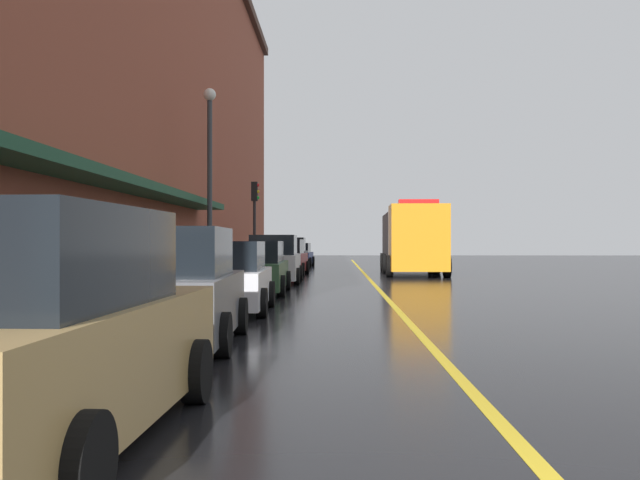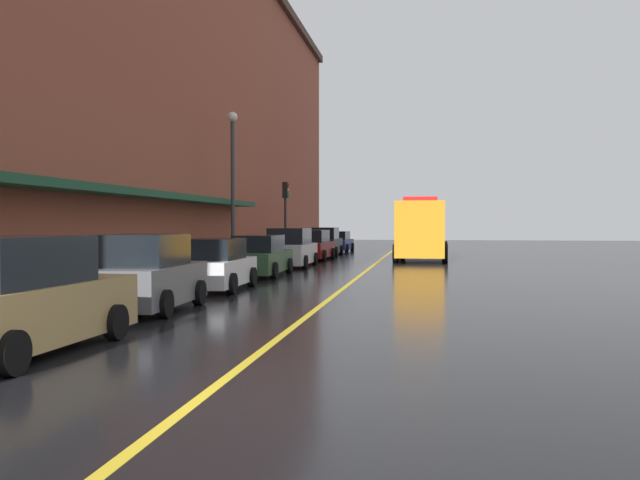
{
  "view_description": "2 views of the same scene",
  "coord_description": "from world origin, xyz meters",
  "px_view_note": "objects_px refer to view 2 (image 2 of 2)",
  "views": [
    {
      "loc": [
        -1.48,
        -3.52,
        1.62
      ],
      "look_at": [
        -1.96,
        19.42,
        1.67
      ],
      "focal_mm": 40.3,
      "sensor_mm": 36.0,
      "label": 1
    },
    {
      "loc": [
        2.69,
        -8.04,
        2.1
      ],
      "look_at": [
        -1.43,
        18.37,
        1.46
      ],
      "focal_mm": 38.8,
      "sensor_mm": 36.0,
      "label": 2
    }
  ],
  "objects_px": {
    "parked_car_0": "(14,300)",
    "utility_truck": "(422,231)",
    "parked_car_6": "(325,242)",
    "parking_meter_3": "(90,267)",
    "parked_car_5": "(312,246)",
    "traffic_light_near": "(285,205)",
    "parking_meter_1": "(225,249)",
    "street_lamp_left": "(233,172)",
    "parked_car_4": "(291,249)",
    "parked_car_2": "(214,266)",
    "parked_car_1": "(145,275)",
    "parking_meter_2": "(173,256)",
    "parking_meter_4": "(318,238)",
    "parked_car_7": "(337,242)",
    "parked_car_3": "(260,257)",
    "parking_meter_0": "(302,240)"
  },
  "relations": [
    {
      "from": "parked_car_5",
      "to": "parking_meter_3",
      "type": "relative_size",
      "value": 3.48
    },
    {
      "from": "parked_car_2",
      "to": "parked_car_6",
      "type": "relative_size",
      "value": 0.91
    },
    {
      "from": "parked_car_5",
      "to": "traffic_light_near",
      "type": "relative_size",
      "value": 1.08
    },
    {
      "from": "parked_car_2",
      "to": "parked_car_3",
      "type": "xyz_separation_m",
      "value": [
        0.03,
        5.96,
        0.0
      ]
    },
    {
      "from": "parked_car_2",
      "to": "parking_meter_4",
      "type": "height_order",
      "value": "parked_car_2"
    },
    {
      "from": "utility_truck",
      "to": "parking_meter_1",
      "type": "distance_m",
      "value": 15.61
    },
    {
      "from": "traffic_light_near",
      "to": "street_lamp_left",
      "type": "bearing_deg",
      "value": -94.49
    },
    {
      "from": "parked_car_7",
      "to": "traffic_light_near",
      "type": "distance_m",
      "value": 12.57
    },
    {
      "from": "parked_car_0",
      "to": "parking_meter_0",
      "type": "height_order",
      "value": "parked_car_0"
    },
    {
      "from": "utility_truck",
      "to": "parking_meter_2",
      "type": "bearing_deg",
      "value": -20.48
    },
    {
      "from": "parked_car_3",
      "to": "parking_meter_1",
      "type": "xyz_separation_m",
      "value": [
        -1.4,
        -0.14,
        0.29
      ]
    },
    {
      "from": "parking_meter_0",
      "to": "parked_car_6",
      "type": "bearing_deg",
      "value": 31.37
    },
    {
      "from": "parked_car_2",
      "to": "parked_car_5",
      "type": "height_order",
      "value": "parked_car_5"
    },
    {
      "from": "traffic_light_near",
      "to": "parking_meter_1",
      "type": "bearing_deg",
      "value": -90.3
    },
    {
      "from": "street_lamp_left",
      "to": "parked_car_4",
      "type": "bearing_deg",
      "value": 53.82
    },
    {
      "from": "parked_car_5",
      "to": "utility_truck",
      "type": "relative_size",
      "value": 0.51
    },
    {
      "from": "traffic_light_near",
      "to": "parked_car_7",
      "type": "bearing_deg",
      "value": 83.83
    },
    {
      "from": "parked_car_6",
      "to": "parked_car_1",
      "type": "bearing_deg",
      "value": 179.81
    },
    {
      "from": "parked_car_0",
      "to": "traffic_light_near",
      "type": "bearing_deg",
      "value": 4.37
    },
    {
      "from": "street_lamp_left",
      "to": "traffic_light_near",
      "type": "xyz_separation_m",
      "value": [
        0.66,
        8.43,
        -1.24
      ]
    },
    {
      "from": "parked_car_4",
      "to": "parked_car_7",
      "type": "relative_size",
      "value": 1.13
    },
    {
      "from": "parked_car_2",
      "to": "parking_meter_4",
      "type": "bearing_deg",
      "value": 1.3
    },
    {
      "from": "parked_car_5",
      "to": "parking_meter_3",
      "type": "height_order",
      "value": "parked_car_5"
    },
    {
      "from": "parking_meter_1",
      "to": "traffic_light_near",
      "type": "relative_size",
      "value": 0.31
    },
    {
      "from": "parked_car_7",
      "to": "parking_meter_2",
      "type": "xyz_separation_m",
      "value": [
        -1.39,
        -29.65,
        0.33
      ]
    },
    {
      "from": "parked_car_1",
      "to": "street_lamp_left",
      "type": "xyz_separation_m",
      "value": [
        -1.94,
        14.27,
        3.54
      ]
    },
    {
      "from": "parked_car_1",
      "to": "parking_meter_1",
      "type": "bearing_deg",
      "value": 4.95
    },
    {
      "from": "parked_car_1",
      "to": "parked_car_7",
      "type": "bearing_deg",
      "value": -2.02
    },
    {
      "from": "parked_car_3",
      "to": "parking_meter_4",
      "type": "relative_size",
      "value": 3.69
    },
    {
      "from": "utility_truck",
      "to": "street_lamp_left",
      "type": "relative_size",
      "value": 1.32
    },
    {
      "from": "parked_car_5",
      "to": "parking_meter_2",
      "type": "height_order",
      "value": "parked_car_5"
    },
    {
      "from": "parked_car_2",
      "to": "parking_meter_1",
      "type": "relative_size",
      "value": 3.19
    },
    {
      "from": "parked_car_4",
      "to": "utility_truck",
      "type": "xyz_separation_m",
      "value": [
        6.25,
        7.53,
        0.81
      ]
    },
    {
      "from": "parked_car_7",
      "to": "parking_meter_0",
      "type": "distance_m",
      "value": 6.85
    },
    {
      "from": "parking_meter_0",
      "to": "parking_meter_3",
      "type": "distance_m",
      "value": 28.4
    },
    {
      "from": "parked_car_6",
      "to": "parked_car_4",
      "type": "bearing_deg",
      "value": -179.69
    },
    {
      "from": "parking_meter_0",
      "to": "parking_meter_2",
      "type": "relative_size",
      "value": 1.0
    },
    {
      "from": "parked_car_4",
      "to": "parked_car_6",
      "type": "height_order",
      "value": "parked_car_4"
    },
    {
      "from": "parked_car_0",
      "to": "parked_car_3",
      "type": "height_order",
      "value": "parked_car_0"
    },
    {
      "from": "parked_car_4",
      "to": "parking_meter_4",
      "type": "distance_m",
      "value": 17.67
    },
    {
      "from": "parking_meter_0",
      "to": "street_lamp_left",
      "type": "distance_m",
      "value": 14.39
    },
    {
      "from": "parked_car_0",
      "to": "utility_truck",
      "type": "height_order",
      "value": "utility_truck"
    },
    {
      "from": "parking_meter_4",
      "to": "street_lamp_left",
      "type": "xyz_separation_m",
      "value": [
        -0.6,
        -20.44,
        3.34
      ]
    },
    {
      "from": "street_lamp_left",
      "to": "traffic_light_near",
      "type": "distance_m",
      "value": 8.54
    },
    {
      "from": "parking_meter_1",
      "to": "street_lamp_left",
      "type": "bearing_deg",
      "value": 100.63
    },
    {
      "from": "parked_car_3",
      "to": "parked_car_5",
      "type": "height_order",
      "value": "parked_car_5"
    },
    {
      "from": "parked_car_7",
      "to": "parking_meter_2",
      "type": "bearing_deg",
      "value": 179.58
    },
    {
      "from": "parked_car_6",
      "to": "parking_meter_3",
      "type": "distance_m",
      "value": 29.28
    },
    {
      "from": "parking_meter_2",
      "to": "parking_meter_4",
      "type": "height_order",
      "value": "same"
    },
    {
      "from": "parked_car_4",
      "to": "traffic_light_near",
      "type": "distance_m",
      "value": 6.21
    }
  ]
}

